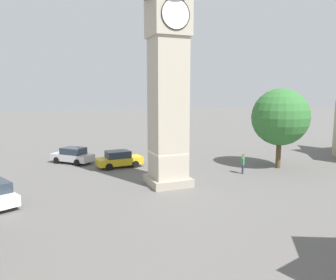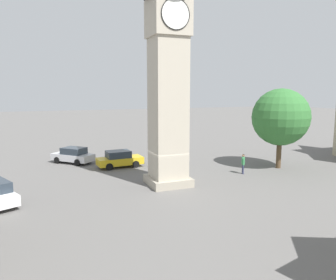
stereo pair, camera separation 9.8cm
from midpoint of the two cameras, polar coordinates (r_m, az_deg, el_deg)
ground_plane at (r=24.72m, az=0.11°, el=-7.73°), size 200.00×200.00×0.00m
clock_tower at (r=24.09m, az=0.12°, el=18.45°), size 3.58×3.58×18.98m
car_blue_kerb at (r=32.97m, az=-16.10°, el=-2.57°), size 4.08×4.14×1.53m
car_red_corner at (r=30.30m, az=-8.33°, el=-3.28°), size 4.23×2.02×1.53m
pedestrian at (r=28.29m, az=13.03°, el=-3.75°), size 0.36×0.51×1.69m
tree at (r=30.83m, az=19.08°, el=3.76°), size 5.06×5.06×7.15m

